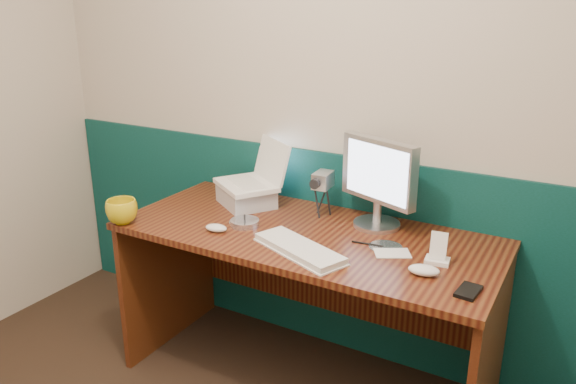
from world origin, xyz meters
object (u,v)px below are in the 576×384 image
Objects in this scene: mug at (122,211)px; monitor at (379,185)px; keyboard at (299,249)px; laptop at (245,162)px; desk at (305,310)px; camcorder at (323,194)px.

monitor is at bearing 27.93° from mug.
monitor reaches higher than keyboard.
mug is (-0.34, -0.46, -0.16)m from laptop.
desk is at bearing 12.30° from laptop.
keyboard is (0.48, -0.35, -0.20)m from laptop.
mug is 0.67× the size of camcorder.
laptop is 1.45× the size of camcorder.
keyboard is at bearing -80.70° from camcorder.
mug is at bearing -93.09° from laptop.
keyboard is 2.00× the size of camcorder.
laptop is 0.72× the size of keyboard.
laptop is (-0.40, 0.15, 0.58)m from desk.
mug is (-0.97, -0.52, -0.13)m from monitor.
monitor reaches higher than laptop.
laptop is at bearing -176.70° from camcorder.
desk is at bearing 22.73° from mug.
desk is at bearing 133.15° from keyboard.
mug reaches higher than desk.
camcorder is at bearing 41.20° from laptop.
desk is 0.52m from camcorder.
monitor is 1.87× the size of camcorder.
laptop is at bearing 166.02° from keyboard.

